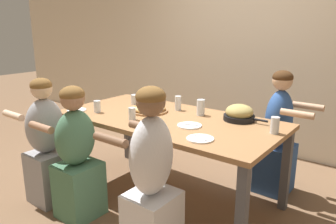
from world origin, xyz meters
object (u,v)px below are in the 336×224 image
at_px(pizza_board_main, 149,109).
at_px(diner_near_midleft, 77,159).
at_px(skillet_bowl, 239,114).
at_px(drinking_glass_e, 201,107).
at_px(cocktail_glass_blue, 135,100).
at_px(diner_near_left, 47,147).
at_px(empty_plate_c, 189,126).
at_px(drinking_glass_c, 275,126).
at_px(diner_near_midright, 151,182).
at_px(diner_far_right, 278,138).
at_px(drinking_glass_d, 132,114).
at_px(empty_plate_b, 77,110).
at_px(drinking_glass_a, 97,107).
at_px(drinking_glass_b, 178,104).
at_px(empty_plate_a, 200,139).

height_order(pizza_board_main, diner_near_midleft, diner_near_midleft).
height_order(skillet_bowl, drinking_glass_e, drinking_glass_e).
bearing_deg(cocktail_glass_blue, pizza_board_main, -24.61).
bearing_deg(diner_near_left, cocktail_glass_blue, -14.66).
bearing_deg(empty_plate_c, drinking_glass_e, 107.38).
height_order(empty_plate_c, drinking_glass_c, drinking_glass_c).
bearing_deg(empty_plate_c, skillet_bowl, 58.83).
distance_m(skillet_bowl, diner_near_midright, 1.08).
distance_m(drinking_glass_e, diner_far_right, 0.82).
relative_size(pizza_board_main, drinking_glass_e, 2.45).
relative_size(empty_plate_c, drinking_glass_d, 1.83).
distance_m(drinking_glass_d, diner_far_right, 1.42).
distance_m(pizza_board_main, empty_plate_b, 0.71).
bearing_deg(pizza_board_main, empty_plate_c, -14.92).
distance_m(skillet_bowl, diner_near_midleft, 1.45).
relative_size(skillet_bowl, drinking_glass_a, 3.45).
distance_m(drinking_glass_a, drinking_glass_b, 0.78).
distance_m(pizza_board_main, drinking_glass_d, 0.31).
xyz_separation_m(drinking_glass_a, drinking_glass_d, (0.44, 0.02, -0.00)).
distance_m(empty_plate_c, drinking_glass_d, 0.53).
xyz_separation_m(drinking_glass_a, diner_near_midleft, (0.24, -0.45, -0.32)).
bearing_deg(empty_plate_c, diner_near_midright, -80.15).
xyz_separation_m(empty_plate_a, diner_near_left, (-1.38, -0.40, -0.27)).
relative_size(drinking_glass_b, drinking_glass_c, 1.07).
bearing_deg(diner_near_midleft, drinking_glass_d, -23.35).
xyz_separation_m(empty_plate_c, diner_near_midright, (0.11, -0.62, -0.23)).
height_order(empty_plate_c, drinking_glass_e, drinking_glass_e).
xyz_separation_m(empty_plate_a, drinking_glass_a, (-1.19, 0.05, 0.05)).
bearing_deg(drinking_glass_b, diner_near_midright, -63.60).
distance_m(diner_near_left, diner_near_midright, 1.25).
distance_m(skillet_bowl, empty_plate_c, 0.48).
xyz_separation_m(pizza_board_main, empty_plate_b, (-0.59, -0.41, -0.02)).
bearing_deg(drinking_glass_b, empty_plate_c, -43.98).
bearing_deg(drinking_glass_c, diner_near_midleft, -147.01).
relative_size(cocktail_glass_blue, diner_near_midleft, 0.11).
bearing_deg(empty_plate_c, drinking_glass_a, -169.84).
relative_size(drinking_glass_b, diner_far_right, 0.12).
bearing_deg(empty_plate_a, cocktail_glass_blue, 155.37).
relative_size(empty_plate_c, cocktail_glass_blue, 1.63).
xyz_separation_m(empty_plate_b, diner_near_left, (0.02, -0.37, -0.27)).
distance_m(pizza_board_main, diner_far_right, 1.27).
bearing_deg(skillet_bowl, pizza_board_main, -162.48).
relative_size(drinking_glass_d, diner_near_midright, 0.09).
bearing_deg(drinking_glass_e, diner_far_right, 40.01).
bearing_deg(diner_near_left, diner_near_midleft, -90.00).
distance_m(skillet_bowl, cocktail_glass_blue, 1.15).
bearing_deg(drinking_glass_a, diner_near_left, -113.05).
relative_size(diner_near_midright, diner_near_midleft, 1.08).
bearing_deg(pizza_board_main, diner_near_left, -126.32).
height_order(empty_plate_a, diner_near_midleft, diner_near_midleft).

